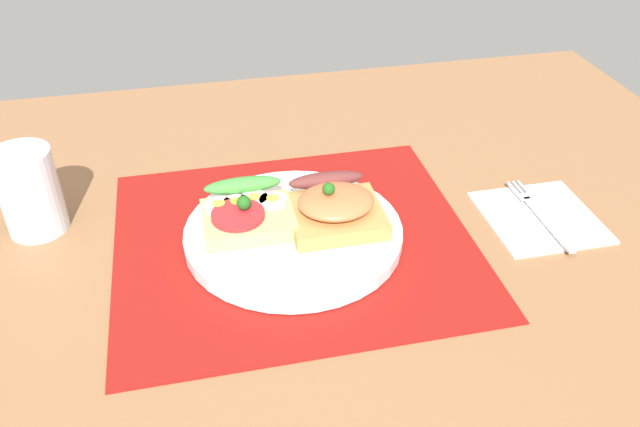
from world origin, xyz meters
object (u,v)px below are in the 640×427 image
object	(u,v)px
sandwich_egg_tomato	(246,212)
fork	(538,212)
sandwich_salmon	(335,207)
plate	(294,233)
drinking_glass	(29,192)
napkin	(540,216)

from	to	relation	value
sandwich_egg_tomato	fork	bearing A→B (deg)	-6.17
sandwich_egg_tomato	sandwich_salmon	bearing A→B (deg)	-8.75
plate	fork	world-z (taller)	plate
sandwich_salmon	fork	xyz separation A→B (cm)	(23.93, -2.15, -2.90)
sandwich_salmon	sandwich_egg_tomato	bearing A→B (deg)	171.25
fork	sandwich_salmon	bearing A→B (deg)	174.87
sandwich_salmon	drinking_glass	size ratio (longest dim) A/B	1.07
plate	sandwich_salmon	distance (cm)	5.44
napkin	fork	distance (cm)	0.53
plate	sandwich_egg_tomato	world-z (taller)	sandwich_egg_tomato
plate	drinking_glass	xyz separation A→B (cm)	(-27.95, 8.70, 3.91)
sandwich_egg_tomato	napkin	bearing A→B (deg)	-6.42
napkin	drinking_glass	world-z (taller)	drinking_glass
plate	sandwich_egg_tomato	xyz separation A→B (cm)	(-4.85, 1.92, 2.26)
sandwich_egg_tomato	sandwich_salmon	size ratio (longest dim) A/B	0.94
plate	napkin	size ratio (longest dim) A/B	1.86
fork	sandwich_egg_tomato	bearing A→B (deg)	173.83
sandwich_egg_tomato	sandwich_salmon	world-z (taller)	sandwich_salmon
napkin	fork	size ratio (longest dim) A/B	0.90
sandwich_egg_tomato	sandwich_salmon	distance (cm)	9.73
sandwich_egg_tomato	fork	world-z (taller)	sandwich_egg_tomato
plate	drinking_glass	size ratio (longest dim) A/B	2.43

